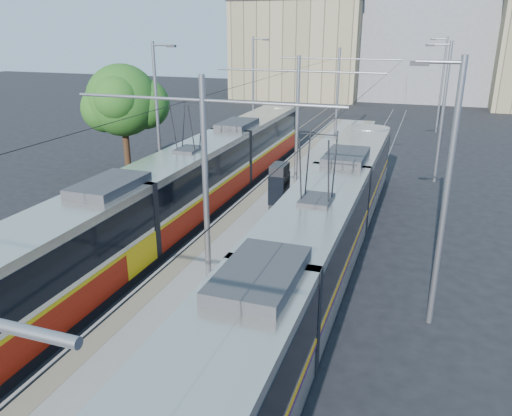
% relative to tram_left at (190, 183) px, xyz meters
% --- Properties ---
extents(platform, '(4.00, 50.00, 0.30)m').
position_rel_tram_left_xyz_m(platform, '(3.60, 3.05, -1.56)').
color(platform, gray).
rests_on(platform, ground).
extents(tactile_strip_left, '(0.70, 50.00, 0.01)m').
position_rel_tram_left_xyz_m(tactile_strip_left, '(2.15, 3.05, -1.40)').
color(tactile_strip_left, gray).
rests_on(tactile_strip_left, platform).
extents(tactile_strip_right, '(0.70, 50.00, 0.01)m').
position_rel_tram_left_xyz_m(tactile_strip_right, '(5.05, 3.05, -1.40)').
color(tactile_strip_right, gray).
rests_on(tactile_strip_right, platform).
extents(rails, '(8.71, 70.00, 0.03)m').
position_rel_tram_left_xyz_m(rails, '(3.60, 3.05, -1.69)').
color(rails, gray).
rests_on(rails, ground).
extents(tram_left, '(2.43, 31.25, 5.50)m').
position_rel_tram_left_xyz_m(tram_left, '(0.00, 0.00, 0.00)').
color(tram_left, black).
rests_on(tram_left, ground).
extents(tram_right, '(2.43, 28.98, 5.50)m').
position_rel_tram_left_xyz_m(tram_right, '(7.20, -5.12, 0.15)').
color(tram_right, black).
rests_on(tram_right, ground).
extents(catenary, '(9.20, 70.00, 7.00)m').
position_rel_tram_left_xyz_m(catenary, '(3.60, 0.21, 2.82)').
color(catenary, slate).
rests_on(catenary, platform).
extents(street_lamps, '(15.18, 38.22, 8.00)m').
position_rel_tram_left_xyz_m(street_lamps, '(3.60, 7.05, 2.48)').
color(street_lamps, slate).
rests_on(street_lamps, ground).
extents(shelter, '(0.74, 1.18, 2.58)m').
position_rel_tram_left_xyz_m(shelter, '(4.27, 0.48, -0.05)').
color(shelter, black).
rests_on(shelter, platform).
extents(tree, '(4.64, 4.29, 6.74)m').
position_rel_tram_left_xyz_m(tree, '(-6.51, 5.28, 2.85)').
color(tree, '#382314').
rests_on(tree, ground).
extents(building_left, '(16.32, 12.24, 12.23)m').
position_rel_tram_left_xyz_m(building_left, '(-6.40, 46.05, 4.42)').
color(building_left, gray).
rests_on(building_left, ground).
extents(building_centre, '(18.36, 14.28, 17.11)m').
position_rel_tram_left_xyz_m(building_centre, '(9.60, 50.05, 6.86)').
color(building_centre, gray).
rests_on(building_centre, ground).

